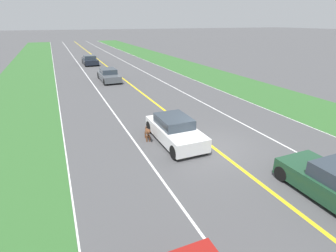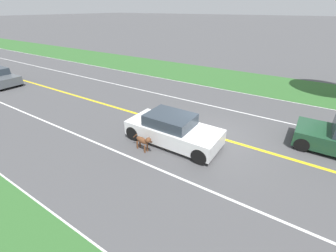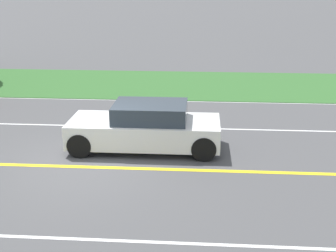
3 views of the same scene
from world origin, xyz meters
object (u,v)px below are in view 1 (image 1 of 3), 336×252
at_px(dog, 148,132).
at_px(car_trailing_mid, 90,60).
at_px(ego_car, 175,130).
at_px(car_trailing_near, 109,75).

height_order(dog, car_trailing_mid, car_trailing_mid).
bearing_deg(dog, car_trailing_mid, -82.22).
distance_m(ego_car, car_trailing_near, 16.57).
bearing_deg(ego_car, dog, -27.46).
xyz_separation_m(ego_car, car_trailing_near, (0.16, -16.57, -0.03)).
bearing_deg(car_trailing_mid, car_trailing_near, 91.29).
distance_m(dog, car_trailing_mid, 28.26).
relative_size(ego_car, car_trailing_near, 0.96).
relative_size(ego_car, dog, 3.56).
height_order(ego_car, dog, ego_car).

